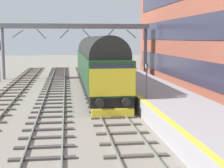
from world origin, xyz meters
The scene contains 8 objects.
ground_plane centered at (0.00, 0.00, 0.00)m, with size 140.00×140.00×0.00m, color gray.
track_main centered at (0.00, 0.00, 0.06)m, with size 2.50×60.00×0.15m.
track_adjacent_west centered at (-3.52, 0.00, 0.06)m, with size 2.50×60.00×0.15m.
track_adjacent_far_west centered at (-7.08, 0.00, 0.06)m, with size 2.50×60.00×0.15m.
station_platform centered at (3.60, 0.00, 0.50)m, with size 4.00×44.00×1.01m.
diesel_locomotive centered at (0.00, 4.85, 2.49)m, with size 2.74×19.33×4.68m.
platform_number_sign centered at (2.06, -4.17, 2.37)m, with size 0.10×0.44×2.06m.
overhead_footbridge centered at (-1.49, 15.44, 5.59)m, with size 16.38×2.00×6.09m.
Camera 1 is at (-2.57, -23.84, 4.50)m, focal length 55.51 mm.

